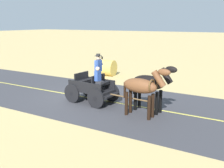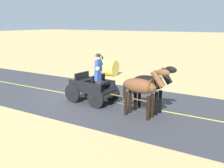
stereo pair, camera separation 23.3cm
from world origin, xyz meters
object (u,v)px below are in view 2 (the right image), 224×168
object	(u,v)px
horse_drawn_carriage	(93,87)
horse_off_side	(142,87)
horse_near_side	(150,84)
hay_bale	(109,68)

from	to	relation	value
horse_drawn_carriage	horse_off_side	world-z (taller)	horse_drawn_carriage
horse_near_side	horse_drawn_carriage	bearing A→B (deg)	-87.79
horse_near_side	hay_bale	bearing A→B (deg)	-135.77
horse_near_side	hay_bale	size ratio (longest dim) A/B	1.84
horse_drawn_carriage	hay_bale	size ratio (longest dim) A/B	3.76
horse_near_side	hay_bale	world-z (taller)	horse_near_side
horse_near_side	horse_off_side	xyz separation A→B (m)	(0.77, -0.07, 0.00)
horse_drawn_carriage	horse_off_side	xyz separation A→B (m)	(0.65, 2.98, 0.51)
horse_near_side	horse_off_side	size ratio (longest dim) A/B	1.00
horse_off_side	horse_near_side	bearing A→B (deg)	174.98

